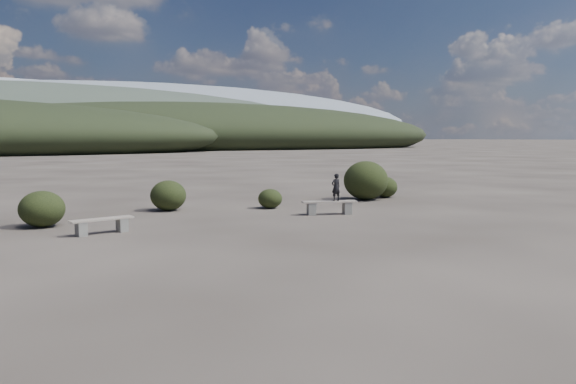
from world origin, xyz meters
TOP-DOWN VIEW (x-y plane):
  - ground at (0.00, 0.00)m, footprint 1200.00×1200.00m
  - bench_left at (-4.61, 5.75)m, footprint 1.67×0.68m
  - bench_right at (2.59, 6.14)m, footprint 1.83×0.90m
  - seated_person at (2.79, 6.07)m, footprint 0.33×0.22m
  - shrub_a at (-5.90, 7.71)m, footprint 1.25×1.25m
  - shrub_b at (-1.79, 9.58)m, footprint 1.22×1.22m
  - shrub_c at (1.59, 8.53)m, footprint 0.86×0.86m
  - shrub_d at (6.20, 9.22)m, footprint 1.79×1.79m
  - shrub_e at (7.43, 9.57)m, footprint 1.05×1.05m

SIDE VIEW (x-z plane):
  - ground at x=0.00m, z-range 0.00..0.00m
  - bench_left at x=-4.61m, z-range 0.04..0.45m
  - bench_right at x=2.59m, z-range 0.05..0.50m
  - shrub_c at x=1.59m, z-range 0.00..0.69m
  - shrub_e at x=7.43m, z-range 0.00..0.87m
  - shrub_a at x=-5.90m, z-range 0.00..1.02m
  - shrub_b at x=-1.79m, z-range 0.00..1.04m
  - shrub_d at x=6.20m, z-range 0.00..1.57m
  - seated_person at x=2.79m, z-range 0.45..1.34m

